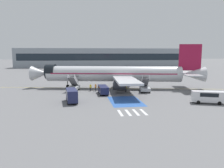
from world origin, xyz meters
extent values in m
plane|color=slate|center=(0.00, 0.00, 0.00)|extent=(600.00, 600.00, 0.00)
cube|color=gold|center=(0.17, -0.24, 0.00)|extent=(76.23, 15.53, 0.01)
cube|color=#2856A8|center=(0.17, -15.65, 0.00)|extent=(5.76, 9.25, 0.01)
cube|color=silver|center=(-2.23, -23.50, 0.00)|extent=(0.44, 3.60, 0.01)
cube|color=silver|center=(-1.03, -23.50, 0.00)|extent=(0.44, 3.60, 0.01)
cube|color=silver|center=(0.17, -23.50, 0.00)|extent=(0.44, 3.60, 0.01)
cube|color=silver|center=(1.37, -23.50, 0.00)|extent=(0.44, 3.60, 0.01)
cylinder|color=silver|center=(0.17, -0.24, 3.69)|extent=(33.81, 10.42, 3.84)
cone|color=silver|center=(-18.43, 3.50, 3.69)|extent=(4.89, 4.53, 3.77)
cone|color=silver|center=(19.52, -4.14, 3.69)|extent=(6.38, 4.76, 3.69)
cylinder|color=black|center=(-15.61, 2.93, 4.17)|extent=(3.03, 4.26, 3.88)
cube|color=maroon|center=(0.17, -0.24, 3.89)|extent=(31.18, 9.96, 0.24)
cube|color=silver|center=(1.65, -8.68, 3.12)|extent=(5.50, 15.43, 0.44)
cylinder|color=#38383D|center=(0.56, -7.24, 1.74)|extent=(3.33, 2.80, 2.26)
cube|color=silver|center=(4.80, 6.96, 3.12)|extent=(9.39, 15.86, 0.44)
cylinder|color=#38383D|center=(3.23, 6.06, 1.74)|extent=(3.33, 2.80, 2.26)
cube|color=maroon|center=(18.67, -3.97, 7.86)|extent=(5.35, 1.41, 6.41)
cube|color=silver|center=(17.38, -7.43, 3.89)|extent=(4.61, 6.71, 0.24)
cube|color=silver|center=(18.83, -0.27, 3.89)|extent=(4.61, 6.71, 0.24)
cylinder|color=#38383D|center=(-11.40, 2.08, 1.86)|extent=(0.20, 0.20, 2.89)
cylinder|color=black|center=(-11.40, 2.08, 0.42)|extent=(0.88, 0.44, 0.84)
cylinder|color=#38383D|center=(1.18, -3.53, 1.83)|extent=(0.24, 0.24, 2.57)
cylinder|color=black|center=(1.18, -3.53, 0.55)|extent=(1.20, 0.81, 1.10)
cylinder|color=#38383D|center=(2.37, 2.39, 1.83)|extent=(0.24, 0.24, 2.57)
cylinder|color=black|center=(2.37, 2.39, 0.55)|extent=(1.20, 0.81, 1.10)
cube|color=#ADB2BA|center=(-9.82, -2.85, 0.70)|extent=(3.10, 5.14, 0.70)
cylinder|color=black|center=(-10.40, -1.02, 0.35)|extent=(0.35, 0.73, 0.70)
cylinder|color=black|center=(-8.57, -1.39, 0.35)|extent=(0.35, 0.73, 0.70)
cylinder|color=black|center=(-11.06, -4.31, 0.35)|extent=(0.35, 0.73, 0.70)
cylinder|color=black|center=(-9.23, -4.68, 0.35)|extent=(0.35, 0.73, 0.70)
cube|color=#4C4C51|center=(-9.82, -2.85, 2.17)|extent=(2.22, 4.36, 2.38)
cube|color=#4C4C51|center=(-9.37, -0.61, 3.29)|extent=(1.83, 1.40, 0.12)
cube|color=silver|center=(-10.57, -2.70, 2.64)|extent=(0.95, 4.46, 3.07)
cube|color=silver|center=(-9.06, -3.00, 2.64)|extent=(0.95, 4.46, 3.07)
cube|color=#ADB2BA|center=(6.71, -6.17, 0.70)|extent=(3.10, 5.14, 0.70)
cylinder|color=black|center=(6.13, -4.34, 0.35)|extent=(0.35, 0.73, 0.70)
cylinder|color=black|center=(7.96, -4.71, 0.35)|extent=(0.35, 0.73, 0.70)
cylinder|color=black|center=(5.46, -7.64, 0.35)|extent=(0.35, 0.73, 0.70)
cylinder|color=black|center=(7.30, -8.01, 0.35)|extent=(0.35, 0.73, 0.70)
cube|color=#4C4C51|center=(6.71, -6.17, 2.09)|extent=(2.22, 4.35, 2.23)
cube|color=#4C4C51|center=(7.16, -3.94, 3.13)|extent=(1.83, 1.40, 0.12)
cube|color=silver|center=(5.96, -6.02, 2.57)|extent=(0.95, 4.44, 2.93)
cube|color=silver|center=(7.47, -6.33, 2.57)|extent=(0.95, 4.44, 2.93)
cube|color=#38383D|center=(10.04, 19.62, 0.78)|extent=(9.53, 3.02, 0.60)
cube|color=silver|center=(5.45, 19.36, 1.28)|extent=(2.22, 2.49, 1.60)
cube|color=black|center=(4.41, 19.31, 1.60)|extent=(0.15, 2.00, 0.70)
cylinder|color=#B7BCC4|center=(10.46, 19.65, 2.32)|extent=(6.61, 2.85, 2.49)
cylinder|color=gold|center=(10.46, 19.65, 2.32)|extent=(0.49, 2.55, 2.54)
cylinder|color=black|center=(5.93, 18.20, 0.48)|extent=(0.97, 0.33, 0.96)
cylinder|color=black|center=(5.80, 20.57, 0.48)|extent=(0.97, 0.33, 0.96)
cylinder|color=black|center=(10.63, 18.47, 0.48)|extent=(0.97, 0.33, 0.96)
cylinder|color=black|center=(10.50, 20.84, 0.48)|extent=(0.97, 0.33, 0.96)
cylinder|color=black|center=(13.24, 18.61, 0.48)|extent=(0.97, 0.33, 0.96)
cylinder|color=black|center=(13.11, 20.98, 0.48)|extent=(0.97, 0.33, 0.96)
cube|color=#1E234C|center=(-9.68, -15.18, 1.35)|extent=(2.39, 5.28, 2.06)
cube|color=black|center=(-9.68, -15.18, 1.80)|extent=(2.14, 3.01, 0.74)
cylinder|color=black|center=(-8.68, -16.65, 0.32)|extent=(0.28, 0.66, 0.64)
cylinder|color=black|center=(-10.30, -16.86, 0.32)|extent=(0.28, 0.66, 0.64)
cylinder|color=black|center=(-9.07, -13.51, 0.32)|extent=(0.28, 0.66, 0.64)
cylinder|color=black|center=(-10.69, -13.72, 0.32)|extent=(0.28, 0.66, 0.64)
cube|color=#1E234C|center=(-3.21, -7.90, 1.05)|extent=(1.95, 5.38, 1.46)
cube|color=black|center=(-3.21, -7.90, 1.37)|extent=(1.91, 2.98, 0.53)
cylinder|color=black|center=(-2.34, -9.53, 0.32)|extent=(0.22, 0.65, 0.64)
cylinder|color=black|center=(-3.98, -9.58, 0.32)|extent=(0.22, 0.65, 0.64)
cylinder|color=black|center=(-2.44, -6.23, 0.32)|extent=(0.22, 0.65, 0.64)
cylinder|color=black|center=(-4.09, -6.28, 0.32)|extent=(0.22, 0.65, 0.64)
cube|color=silver|center=(14.26, -19.56, 1.26)|extent=(5.80, 3.58, 1.87)
cube|color=black|center=(14.26, -19.56, 1.67)|extent=(3.48, 2.75, 0.67)
cylinder|color=black|center=(16.15, -19.39, 0.32)|extent=(0.67, 0.41, 0.64)
cylinder|color=black|center=(15.58, -20.92, 0.32)|extent=(0.67, 0.41, 0.64)
cylinder|color=black|center=(12.93, -18.20, 0.32)|extent=(0.67, 0.41, 0.64)
cylinder|color=black|center=(12.37, -19.73, 0.32)|extent=(0.67, 0.41, 0.64)
cylinder|color=black|center=(2.06, -6.30, 0.44)|extent=(0.14, 0.14, 0.87)
cylinder|color=black|center=(2.23, -6.34, 0.44)|extent=(0.14, 0.14, 0.87)
cube|color=yellow|center=(2.14, -6.32, 1.22)|extent=(0.46, 0.31, 0.69)
cube|color=silver|center=(2.14, -6.32, 1.22)|extent=(0.47, 0.32, 0.06)
sphere|color=#9E704C|center=(2.14, -6.32, 1.68)|extent=(0.24, 0.24, 0.24)
cylinder|color=#2D2D33|center=(-5.68, -3.56, 0.40)|extent=(0.14, 0.14, 0.81)
cylinder|color=#2D2D33|center=(-5.84, -3.53, 0.40)|extent=(0.14, 0.14, 0.81)
cube|color=yellow|center=(-5.76, -3.55, 1.13)|extent=(0.46, 0.31, 0.64)
cube|color=silver|center=(-5.76, -3.55, 1.13)|extent=(0.47, 0.32, 0.06)
sphere|color=tan|center=(-5.76, -3.55, 1.55)|extent=(0.22, 0.22, 0.22)
cylinder|color=#2D2D33|center=(-4.64, -4.20, 0.44)|extent=(0.14, 0.14, 0.88)
cylinder|color=#2D2D33|center=(-4.56, -4.05, 0.44)|extent=(0.14, 0.14, 0.88)
cube|color=orange|center=(-4.60, -4.12, 1.22)|extent=(0.39, 0.47, 0.69)
cube|color=silver|center=(-4.60, -4.12, 1.22)|extent=(0.41, 0.49, 0.06)
sphere|color=beige|center=(-4.60, -4.12, 1.69)|extent=(0.24, 0.24, 0.24)
cube|color=#89939E|center=(5.53, 89.49, 6.05)|extent=(107.99, 12.00, 12.11)
cube|color=#19232D|center=(5.53, 83.44, 6.66)|extent=(103.67, 0.10, 4.24)
camera|label=1|loc=(-7.89, -54.63, 8.77)|focal=35.00mm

